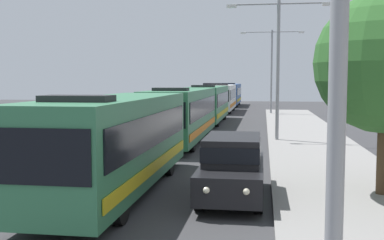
{
  "coord_description": "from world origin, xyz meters",
  "views": [
    {
      "loc": [
        3.3,
        -0.92,
        3.59
      ],
      "look_at": [
        0.38,
        18.38,
        1.93
      ],
      "focal_mm": 44.15,
      "sensor_mm": 36.0,
      "label": 1
    }
  ],
  "objects": [
    {
      "name": "streetlamp_mid",
      "position": [
        4.1,
        26.71,
        5.05
      ],
      "size": [
        5.91,
        0.28,
        7.96
      ],
      "color": "gray",
      "rests_on": "sidewalk"
    },
    {
      "name": "bus_second_in_line",
      "position": [
        -1.3,
        25.86,
        1.69
      ],
      "size": [
        2.58,
        11.88,
        3.21
      ],
      "color": "#33724C",
      "rests_on": "ground_plane"
    },
    {
      "name": "bus_lead",
      "position": [
        -1.3,
        13.43,
        1.69
      ],
      "size": [
        2.58,
        10.61,
        3.21
      ],
      "color": "#33724C",
      "rests_on": "ground_plane"
    },
    {
      "name": "white_suv",
      "position": [
        2.4,
        13.2,
        1.03
      ],
      "size": [
        1.86,
        4.78,
        1.9
      ],
      "color": "black",
      "rests_on": "ground_plane"
    },
    {
      "name": "bus_fourth_in_line",
      "position": [
        -1.3,
        52.09,
        1.69
      ],
      "size": [
        2.58,
        10.59,
        3.21
      ],
      "color": "silver",
      "rests_on": "ground_plane"
    },
    {
      "name": "streetlamp_far",
      "position": [
        4.1,
        49.0,
        5.43
      ],
      "size": [
        6.49,
        0.28,
        8.6
      ],
      "color": "gray",
      "rests_on": "sidewalk"
    },
    {
      "name": "bus_rear",
      "position": [
        -1.3,
        64.85,
        1.69
      ],
      "size": [
        2.58,
        11.05,
        3.21
      ],
      "color": "#284C8C",
      "rests_on": "ground_plane"
    },
    {
      "name": "bus_middle",
      "position": [
        -1.3,
        38.61,
        1.69
      ],
      "size": [
        2.58,
        11.44,
        3.21
      ],
      "color": "#33724C",
      "rests_on": "ground_plane"
    },
    {
      "name": "box_truck_oncoming",
      "position": [
        -4.6,
        71.76,
        1.7
      ],
      "size": [
        2.35,
        6.9,
        3.15
      ],
      "color": "black",
      "rests_on": "ground_plane"
    }
  ]
}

